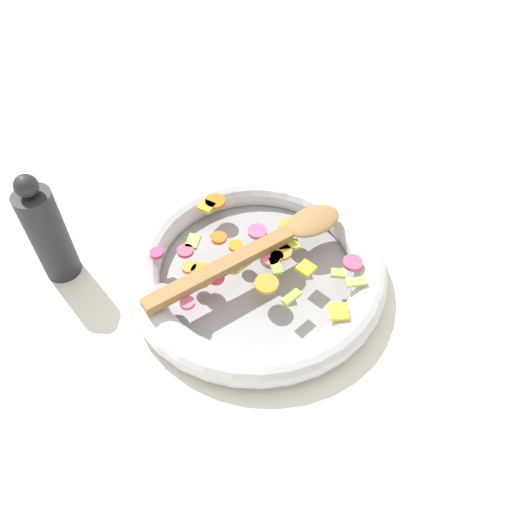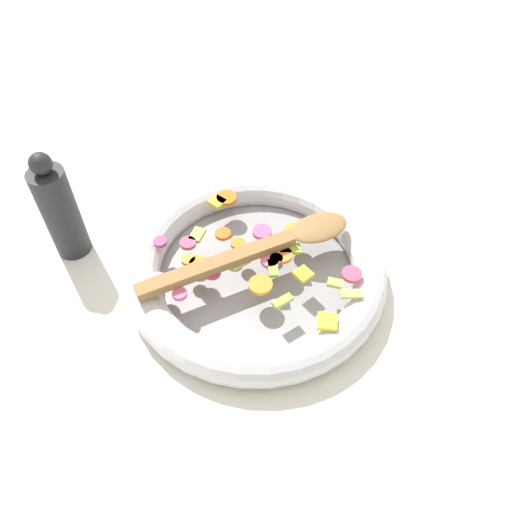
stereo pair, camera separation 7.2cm
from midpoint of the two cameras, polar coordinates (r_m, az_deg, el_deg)
The scene contains 5 objects.
ground_plane at distance 0.76m, azimuth -2.71°, elevation -2.62°, with size 4.00×4.00×0.00m, color silver.
skillet at distance 0.74m, azimuth -2.78°, elevation -1.57°, with size 0.39×0.39×0.05m.
chopped_vegetables at distance 0.72m, azimuth -3.43°, elevation -0.22°, with size 0.23×0.31×0.01m.
wooden_spoon at distance 0.72m, azimuth -1.46°, elevation 1.24°, with size 0.29×0.22×0.01m.
pepper_mill at distance 0.78m, azimuth -25.22°, elevation 2.31°, with size 0.05×0.05×0.19m.
Camera 1 is at (0.44, 0.16, 0.60)m, focal length 35.00 mm.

